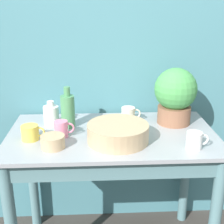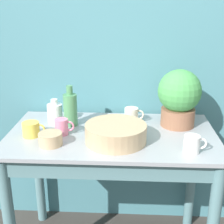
# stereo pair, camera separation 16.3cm
# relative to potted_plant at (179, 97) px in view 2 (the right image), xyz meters

# --- Properties ---
(wall_back) EXTENTS (6.00, 0.05, 2.40)m
(wall_back) POSITION_rel_potted_plant_xyz_m (-0.37, 0.24, 0.24)
(wall_back) COLOR teal
(wall_back) RESTS_ON ground_plane
(counter_table) EXTENTS (1.12, 0.63, 0.79)m
(counter_table) POSITION_rel_potted_plant_xyz_m (-0.37, -0.15, -0.34)
(counter_table) COLOR slate
(counter_table) RESTS_ON ground_plane
(potted_plant) EXTENTS (0.24, 0.24, 0.32)m
(potted_plant) POSITION_rel_potted_plant_xyz_m (0.00, 0.00, 0.00)
(potted_plant) COLOR #8C5B42
(potted_plant) RESTS_ON counter_table
(bowl_wash_large) EXTENTS (0.31, 0.31, 0.09)m
(bowl_wash_large) POSITION_rel_potted_plant_xyz_m (-0.34, -0.24, -0.13)
(bowl_wash_large) COLOR tan
(bowl_wash_large) RESTS_ON counter_table
(bottle_tall) EXTENTS (0.08, 0.08, 0.23)m
(bottle_tall) POSITION_rel_potted_plant_xyz_m (-0.61, -0.03, -0.07)
(bottle_tall) COLOR #4C8C59
(bottle_tall) RESTS_ON counter_table
(bottle_short) EXTENTS (0.09, 0.09, 0.14)m
(bottle_short) POSITION_rel_potted_plant_xyz_m (-0.70, 0.01, -0.11)
(bottle_short) COLOR white
(bottle_short) RESTS_ON counter_table
(mug_pink) EXTENTS (0.10, 0.07, 0.09)m
(mug_pink) POSITION_rel_potted_plant_xyz_m (-0.63, -0.16, -0.13)
(mug_pink) COLOR pink
(mug_pink) RESTS_ON counter_table
(mug_yellow) EXTENTS (0.12, 0.09, 0.08)m
(mug_yellow) POSITION_rel_potted_plant_xyz_m (-0.78, -0.19, -0.13)
(mug_yellow) COLOR #E5CC4C
(mug_yellow) RESTS_ON counter_table
(mug_cream) EXTENTS (0.11, 0.08, 0.09)m
(mug_cream) POSITION_rel_potted_plant_xyz_m (-0.26, 0.03, -0.13)
(mug_cream) COLOR beige
(mug_cream) RESTS_ON counter_table
(mug_white) EXTENTS (0.11, 0.08, 0.08)m
(mug_white) POSITION_rel_potted_plant_xyz_m (0.02, -0.33, -0.13)
(mug_white) COLOR white
(mug_white) RESTS_ON counter_table
(bowl_small_tan) EXTENTS (0.12, 0.12, 0.06)m
(bowl_small_tan) POSITION_rel_potted_plant_xyz_m (-0.66, -0.29, -0.14)
(bowl_small_tan) COLOR tan
(bowl_small_tan) RESTS_ON counter_table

